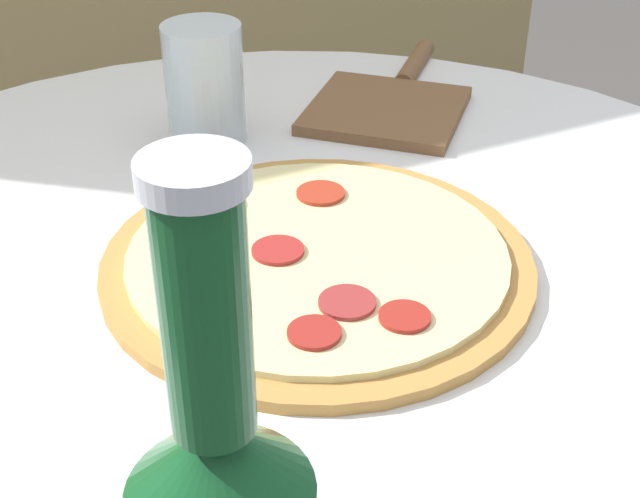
% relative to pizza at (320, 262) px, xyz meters
% --- Properties ---
extents(table, '(1.00, 1.00, 0.75)m').
position_rel_pizza_xyz_m(table, '(-0.03, 0.00, -0.19)').
color(table, silver).
rests_on(table, ground_plane).
extents(pizza, '(0.34, 0.34, 0.02)m').
position_rel_pizza_xyz_m(pizza, '(0.00, 0.00, 0.00)').
color(pizza, '#B77F3D').
rests_on(pizza, table).
extents(pizza_paddle, '(0.26, 0.26, 0.02)m').
position_rel_pizza_xyz_m(pizza_paddle, '(0.21, 0.25, -0.00)').
color(pizza_paddle, brown).
rests_on(pizza_paddle, table).
extents(drinking_glass, '(0.08, 0.08, 0.12)m').
position_rel_pizza_xyz_m(drinking_glass, '(0.00, 0.26, 0.05)').
color(drinking_glass, silver).
rests_on(drinking_glass, table).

